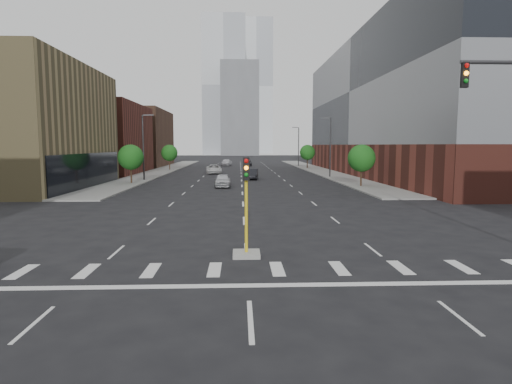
{
  "coord_description": "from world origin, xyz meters",
  "views": [
    {
      "loc": [
        -0.29,
        -9.58,
        4.92
      ],
      "look_at": [
        0.56,
        12.43,
        2.5
      ],
      "focal_mm": 30.0,
      "sensor_mm": 36.0,
      "label": 1
    }
  ],
  "objects": [
    {
      "name": "car_distant",
      "position": [
        -3.41,
        92.8,
        0.84
      ],
      "size": [
        2.67,
        5.18,
        1.69
      ],
      "primitive_type": "imported",
      "rotation": [
        0.0,
        0.0,
        -0.14
      ],
      "color": "silver",
      "rests_on": "ground"
    },
    {
      "name": "streetlight_right_a",
      "position": [
        13.41,
        55.0,
        5.01
      ],
      "size": [
        1.6,
        0.22,
        9.07
      ],
      "color": "#2D2D30",
      "rests_on": "ground"
    },
    {
      "name": "tree_left_far",
      "position": [
        -14.0,
        75.0,
        3.39
      ],
      "size": [
        3.2,
        3.2,
        4.85
      ],
      "color": "#382619",
      "rests_on": "ground"
    },
    {
      "name": "ground",
      "position": [
        0.0,
        0.0,
        0.0
      ],
      "size": [
        400.0,
        400.0,
        0.0
      ],
      "primitive_type": "plane",
      "color": "black",
      "rests_on": "ground"
    },
    {
      "name": "tower_mid",
      "position": [
        0.0,
        200.0,
        22.0
      ],
      "size": [
        18.0,
        18.0,
        44.0
      ],
      "primitive_type": "cube",
      "color": "slate",
      "rests_on": "ground"
    },
    {
      "name": "sidewalk_left_far",
      "position": [
        -15.0,
        74.0,
        0.07
      ],
      "size": [
        5.0,
        92.0,
        0.15
      ],
      "primitive_type": "cube",
      "color": "gray",
      "rests_on": "ground"
    },
    {
      "name": "streetlight_right_b",
      "position": [
        13.41,
        90.0,
        5.01
      ],
      "size": [
        1.6,
        0.22,
        9.07
      ],
      "color": "#2D2D30",
      "rests_on": "ground"
    },
    {
      "name": "sidewalk_right_far",
      "position": [
        15.0,
        74.0,
        0.07
      ],
      "size": [
        5.0,
        92.0,
        0.15
      ],
      "primitive_type": "cube",
      "color": "gray",
      "rests_on": "ground"
    },
    {
      "name": "building_left_far_b",
      "position": [
        -27.5,
        92.0,
        6.5
      ],
      "size": [
        20.0,
        24.0,
        13.0
      ],
      "primitive_type": "cube",
      "color": "brown",
      "rests_on": "ground"
    },
    {
      "name": "tree_right_far",
      "position": [
        14.0,
        80.0,
        3.39
      ],
      "size": [
        3.2,
        3.2,
        4.85
      ],
      "color": "#382619",
      "rests_on": "ground"
    },
    {
      "name": "building_left_far_a",
      "position": [
        -27.5,
        66.0,
        6.0
      ],
      "size": [
        20.0,
        22.0,
        12.0
      ],
      "primitive_type": "cube",
      "color": "brown",
      "rests_on": "ground"
    },
    {
      "name": "car_near_left",
      "position": [
        -2.26,
        40.73,
        0.79
      ],
      "size": [
        1.91,
        4.63,
        1.57
      ],
      "primitive_type": "imported",
      "rotation": [
        0.0,
        0.0,
        0.01
      ],
      "color": "silver",
      "rests_on": "ground"
    },
    {
      "name": "tower_left",
      "position": [
        -8.0,
        220.0,
        35.0
      ],
      "size": [
        22.0,
        22.0,
        70.0
      ],
      "primitive_type": "cube",
      "color": "#B2B7BC",
      "rests_on": "ground"
    },
    {
      "name": "car_mid_right",
      "position": [
        1.5,
        51.92,
        0.77
      ],
      "size": [
        2.03,
        4.8,
        1.54
      ],
      "primitive_type": "imported",
      "rotation": [
        0.0,
        0.0,
        -0.09
      ],
      "color": "black",
      "rests_on": "ground"
    },
    {
      "name": "building_right_main",
      "position": [
        29.5,
        60.0,
        11.0
      ],
      "size": [
        24.0,
        70.0,
        22.0
      ],
      "color": "brown",
      "rests_on": "ground"
    },
    {
      "name": "tree_left_near",
      "position": [
        -14.0,
        45.0,
        3.39
      ],
      "size": [
        3.2,
        3.2,
        4.85
      ],
      "color": "#382619",
      "rests_on": "ground"
    },
    {
      "name": "streetlight_left",
      "position": [
        -13.41,
        50.0,
        5.01
      ],
      "size": [
        1.6,
        0.22,
        9.07
      ],
      "color": "#2D2D30",
      "rests_on": "ground"
    },
    {
      "name": "tree_right_near",
      "position": [
        14.0,
        40.0,
        3.39
      ],
      "size": [
        3.2,
        3.2,
        4.85
      ],
      "color": "#382619",
      "rests_on": "ground"
    },
    {
      "name": "median_traffic_signal",
      "position": [
        0.0,
        8.97,
        0.97
      ],
      "size": [
        1.2,
        1.2,
        4.4
      ],
      "color": "#999993",
      "rests_on": "ground"
    },
    {
      "name": "car_far_left",
      "position": [
        -4.73,
        64.67,
        0.77
      ],
      "size": [
        3.07,
        5.79,
        1.55
      ],
      "primitive_type": "imported",
      "rotation": [
        0.0,
        0.0,
        0.09
      ],
      "color": "silver",
      "rests_on": "ground"
    },
    {
      "name": "car_deep_right",
      "position": [
        1.72,
        92.62,
        0.68
      ],
      "size": [
        2.16,
        4.8,
        1.36
      ],
      "primitive_type": "imported",
      "rotation": [
        0.0,
        0.0,
        -0.05
      ],
      "color": "black",
      "rests_on": "ground"
    },
    {
      "name": "tower_right",
      "position": [
        10.0,
        260.0,
        40.0
      ],
      "size": [
        20.0,
        20.0,
        80.0
      ],
      "primitive_type": "cube",
      "color": "#B2B7BC",
      "rests_on": "ground"
    }
  ]
}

